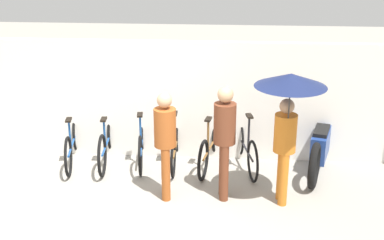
{
  "coord_description": "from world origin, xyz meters",
  "views": [
    {
      "loc": [
        1.16,
        -6.37,
        3.88
      ],
      "look_at": [
        0.61,
        1.34,
        1.0
      ],
      "focal_mm": 50.0,
      "sensor_mm": 36.0,
      "label": 1
    }
  ],
  "objects_px": {
    "parked_bicycle_4": "(210,146)",
    "pedestrian_center": "(225,134)",
    "parked_bicycle_1": "(107,142)",
    "parked_bicycle_5": "(245,146)",
    "pedestrian_leading": "(165,138)",
    "pedestrian_trailing": "(289,103)",
    "parked_bicycle_2": "(141,142)",
    "parked_bicycle_0": "(72,142)",
    "parked_bicycle_3": "(176,144)",
    "motorcycle": "(320,147)"
  },
  "relations": [
    {
      "from": "parked_bicycle_4",
      "to": "parked_bicycle_0",
      "type": "bearing_deg",
      "value": 100.35
    },
    {
      "from": "pedestrian_trailing",
      "to": "pedestrian_leading",
      "type": "bearing_deg",
      "value": -8.38
    },
    {
      "from": "parked_bicycle_0",
      "to": "pedestrian_trailing",
      "type": "relative_size",
      "value": 0.86
    },
    {
      "from": "parked_bicycle_4",
      "to": "pedestrian_trailing",
      "type": "bearing_deg",
      "value": -129.64
    },
    {
      "from": "parked_bicycle_3",
      "to": "motorcycle",
      "type": "distance_m",
      "value": 2.39
    },
    {
      "from": "parked_bicycle_0",
      "to": "pedestrian_center",
      "type": "relative_size",
      "value": 0.99
    },
    {
      "from": "parked_bicycle_3",
      "to": "pedestrian_leading",
      "type": "height_order",
      "value": "pedestrian_leading"
    },
    {
      "from": "parked_bicycle_4",
      "to": "pedestrian_leading",
      "type": "height_order",
      "value": "pedestrian_leading"
    },
    {
      "from": "parked_bicycle_4",
      "to": "pedestrian_trailing",
      "type": "relative_size",
      "value": 0.88
    },
    {
      "from": "parked_bicycle_1",
      "to": "parked_bicycle_3",
      "type": "distance_m",
      "value": 1.17
    },
    {
      "from": "parked_bicycle_4",
      "to": "motorcycle",
      "type": "height_order",
      "value": "parked_bicycle_4"
    },
    {
      "from": "parked_bicycle_5",
      "to": "motorcycle",
      "type": "distance_m",
      "value": 1.22
    },
    {
      "from": "parked_bicycle_4",
      "to": "pedestrian_center",
      "type": "bearing_deg",
      "value": -158.19
    },
    {
      "from": "parked_bicycle_2",
      "to": "parked_bicycle_0",
      "type": "bearing_deg",
      "value": 87.0
    },
    {
      "from": "pedestrian_trailing",
      "to": "parked_bicycle_3",
      "type": "bearing_deg",
      "value": -42.47
    },
    {
      "from": "parked_bicycle_2",
      "to": "pedestrian_center",
      "type": "distance_m",
      "value": 1.95
    },
    {
      "from": "pedestrian_trailing",
      "to": "parked_bicycle_2",
      "type": "bearing_deg",
      "value": -35.03
    },
    {
      "from": "pedestrian_leading",
      "to": "pedestrian_center",
      "type": "height_order",
      "value": "pedestrian_center"
    },
    {
      "from": "parked_bicycle_0",
      "to": "parked_bicycle_4",
      "type": "bearing_deg",
      "value": -98.43
    },
    {
      "from": "parked_bicycle_1",
      "to": "motorcycle",
      "type": "relative_size",
      "value": 0.86
    },
    {
      "from": "pedestrian_trailing",
      "to": "motorcycle",
      "type": "bearing_deg",
      "value": -124.43
    },
    {
      "from": "pedestrian_leading",
      "to": "pedestrian_center",
      "type": "relative_size",
      "value": 0.95
    },
    {
      "from": "pedestrian_leading",
      "to": "motorcycle",
      "type": "xyz_separation_m",
      "value": [
        2.42,
        1.12,
        -0.54
      ]
    },
    {
      "from": "parked_bicycle_5",
      "to": "pedestrian_leading",
      "type": "relative_size",
      "value": 1.04
    },
    {
      "from": "parked_bicycle_1",
      "to": "parked_bicycle_4",
      "type": "distance_m",
      "value": 1.76
    },
    {
      "from": "parked_bicycle_2",
      "to": "pedestrian_leading",
      "type": "height_order",
      "value": "pedestrian_leading"
    },
    {
      "from": "parked_bicycle_2",
      "to": "pedestrian_center",
      "type": "xyz_separation_m",
      "value": [
        1.41,
        -1.16,
        0.66
      ]
    },
    {
      "from": "parked_bicycle_0",
      "to": "pedestrian_leading",
      "type": "bearing_deg",
      "value": -132.36
    },
    {
      "from": "pedestrian_center",
      "to": "parked_bicycle_2",
      "type": "bearing_deg",
      "value": -44.24
    },
    {
      "from": "pedestrian_center",
      "to": "motorcycle",
      "type": "height_order",
      "value": "pedestrian_center"
    },
    {
      "from": "motorcycle",
      "to": "parked_bicycle_4",
      "type": "bearing_deg",
      "value": 104.37
    },
    {
      "from": "parked_bicycle_2",
      "to": "parked_bicycle_3",
      "type": "xyz_separation_m",
      "value": [
        0.59,
        -0.02,
        -0.0
      ]
    },
    {
      "from": "parked_bicycle_0",
      "to": "parked_bicycle_3",
      "type": "distance_m",
      "value": 1.76
    },
    {
      "from": "parked_bicycle_2",
      "to": "pedestrian_trailing",
      "type": "bearing_deg",
      "value": -127.33
    },
    {
      "from": "pedestrian_leading",
      "to": "pedestrian_trailing",
      "type": "relative_size",
      "value": 0.82
    },
    {
      "from": "parked_bicycle_1",
      "to": "parked_bicycle_3",
      "type": "height_order",
      "value": "parked_bicycle_3"
    },
    {
      "from": "parked_bicycle_4",
      "to": "parked_bicycle_2",
      "type": "bearing_deg",
      "value": 97.03
    },
    {
      "from": "parked_bicycle_4",
      "to": "pedestrian_center",
      "type": "height_order",
      "value": "pedestrian_center"
    },
    {
      "from": "pedestrian_center",
      "to": "pedestrian_trailing",
      "type": "bearing_deg",
      "value": 164.13
    },
    {
      "from": "parked_bicycle_1",
      "to": "pedestrian_leading",
      "type": "xyz_separation_m",
      "value": [
        1.15,
        -1.18,
        0.59
      ]
    },
    {
      "from": "parked_bicycle_1",
      "to": "parked_bicycle_3",
      "type": "xyz_separation_m",
      "value": [
        1.17,
        0.01,
        -0.01
      ]
    },
    {
      "from": "parked_bicycle_0",
      "to": "motorcycle",
      "type": "height_order",
      "value": "parked_bicycle_0"
    },
    {
      "from": "parked_bicycle_4",
      "to": "motorcycle",
      "type": "xyz_separation_m",
      "value": [
        1.8,
        -0.04,
        0.06
      ]
    },
    {
      "from": "pedestrian_leading",
      "to": "motorcycle",
      "type": "relative_size",
      "value": 0.8
    },
    {
      "from": "parked_bicycle_1",
      "to": "pedestrian_trailing",
      "type": "xyz_separation_m",
      "value": [
        2.86,
        -1.29,
        1.19
      ]
    },
    {
      "from": "parked_bicycle_1",
      "to": "parked_bicycle_5",
      "type": "height_order",
      "value": "parked_bicycle_1"
    },
    {
      "from": "parked_bicycle_2",
      "to": "pedestrian_leading",
      "type": "relative_size",
      "value": 1.0
    },
    {
      "from": "parked_bicycle_1",
      "to": "parked_bicycle_2",
      "type": "distance_m",
      "value": 0.59
    },
    {
      "from": "parked_bicycle_5",
      "to": "pedestrian_leading",
      "type": "xyz_separation_m",
      "value": [
        -1.2,
        -1.15,
        0.59
      ]
    },
    {
      "from": "parked_bicycle_3",
      "to": "parked_bicycle_5",
      "type": "bearing_deg",
      "value": -93.28
    }
  ]
}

